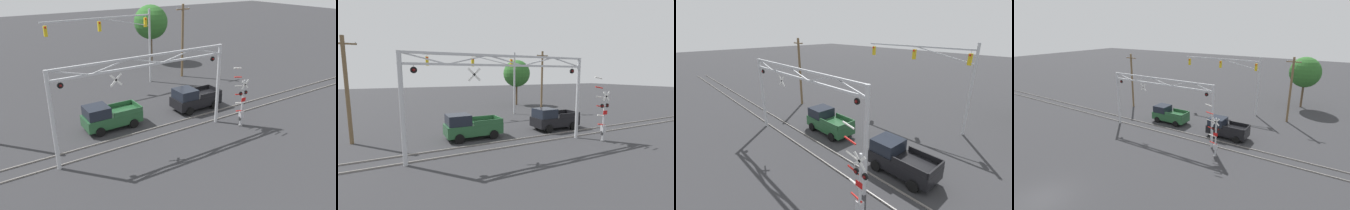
{
  "view_description": "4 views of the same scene",
  "coord_description": "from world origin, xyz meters",
  "views": [
    {
      "loc": [
        -10.62,
        -4.76,
        12.13
      ],
      "look_at": [
        2.2,
        15.18,
        2.36
      ],
      "focal_mm": 35.0,
      "sensor_mm": 36.0,
      "label": 1
    },
    {
      "loc": [
        -6.99,
        0.42,
        5.43
      ],
      "look_at": [
        0.87,
        16.34,
        2.99
      ],
      "focal_mm": 24.0,
      "sensor_mm": 36.0,
      "label": 2
    },
    {
      "loc": [
        13.99,
        6.26,
        9.43
      ],
      "look_at": [
        2.1,
        17.15,
        3.87
      ],
      "focal_mm": 24.0,
      "sensor_mm": 36.0,
      "label": 3
    },
    {
      "loc": [
        17.69,
        -8.46,
        12.36
      ],
      "look_at": [
        2.31,
        15.67,
        3.67
      ],
      "focal_mm": 28.0,
      "sensor_mm": 36.0,
      "label": 4
    }
  ],
  "objects": [
    {
      "name": "pickup_truck_lead",
      "position": [
        -1.5,
        18.39,
        1.04
      ],
      "size": [
        4.73,
        2.31,
        2.14
      ],
      "color": "#23512D",
      "rests_on": "ground_plane"
    },
    {
      "name": "crossing_gantry",
      "position": [
        -0.01,
        14.56,
        4.56
      ],
      "size": [
        13.69,
        0.29,
        6.75
      ],
      "color": "#B7BABF",
      "rests_on": "ground_plane"
    },
    {
      "name": "background_tree_beyond_span",
      "position": [
        12.23,
        35.15,
        5.54
      ],
      "size": [
        4.65,
        4.65,
        7.88
      ],
      "color": "brown",
      "rests_on": "ground_plane"
    },
    {
      "name": "traffic_signal_span",
      "position": [
        4.6,
        27.23,
        5.76
      ],
      "size": [
        11.75,
        0.39,
        8.28
      ],
      "color": "#B7BABF",
      "rests_on": "ground_plane"
    },
    {
      "name": "pickup_truck_following",
      "position": [
        6.82,
        17.92,
        1.04
      ],
      "size": [
        4.66,
        2.31,
        2.14
      ],
      "color": "black",
      "rests_on": "ground_plane"
    },
    {
      "name": "utility_pole_right",
      "position": [
        11.8,
        26.94,
        4.45
      ],
      "size": [
        1.8,
        0.28,
        8.6
      ],
      "color": "brown",
      "rests_on": "ground_plane"
    },
    {
      "name": "rail_track_near",
      "position": [
        0.0,
        14.85,
        0.05
      ],
      "size": [
        80.0,
        0.08,
        0.1
      ],
      "primitive_type": "cube",
      "color": "gray",
      "rests_on": "ground_plane"
    },
    {
      "name": "rail_track_far",
      "position": [
        0.0,
        16.28,
        0.05
      ],
      "size": [
        80.0,
        0.08,
        0.1
      ],
      "primitive_type": "cube",
      "color": "gray",
      "rests_on": "ground_plane"
    },
    {
      "name": "utility_pole_left",
      "position": [
        -10.3,
        21.06,
        4.29
      ],
      "size": [
        1.8,
        0.28,
        8.28
      ],
      "color": "brown",
      "rests_on": "ground_plane"
    },
    {
      "name": "ground_plane",
      "position": [
        0.0,
        0.0,
        0.0
      ],
      "size": [
        200.0,
        200.0,
        0.0
      ],
      "primitive_type": "plane",
      "color": "#303033"
    },
    {
      "name": "crossing_signal_mast",
      "position": [
        7.87,
        12.85,
        2.0
      ],
      "size": [
        1.68,
        0.35,
        5.26
      ],
      "color": "#B7BABF",
      "rests_on": "ground_plane"
    }
  ]
}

